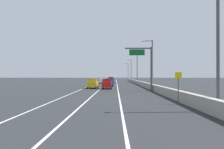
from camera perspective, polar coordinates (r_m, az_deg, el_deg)
name	(u,v)px	position (r m, az deg, el deg)	size (l,w,h in m)	color
ground_plane	(112,84)	(66.67, 0.08, -2.56)	(320.00, 320.00, 0.00)	#26282B
lane_stripe_left	(93,85)	(58.04, -5.50, -2.90)	(0.16, 130.00, 0.00)	silver
lane_stripe_center	(105,85)	(57.75, -2.05, -2.92)	(0.16, 130.00, 0.00)	silver
lane_stripe_right	(117,85)	(57.67, 1.43, -2.92)	(0.16, 130.00, 0.00)	silver
jersey_barrier_right	(147,86)	(43.19, 9.94, -3.09)	(0.60, 120.00, 1.10)	#9E998E
overhead_sign_gantry	(147,63)	(34.72, 9.90, 3.11)	(4.68, 0.36, 7.50)	#47474C
speed_advisory_sign	(178,86)	(19.67, 18.22, -2.97)	(0.60, 0.11, 3.00)	#4C4C51
lamp_post_right_near	(214,35)	(16.99, 26.98, 9.82)	(2.14, 0.44, 9.84)	#4C4C51
lamp_post_right_second	(151,61)	(41.27, 10.98, 3.88)	(2.14, 0.44, 9.84)	#4C4C51
lamp_post_right_third	(136,66)	(66.47, 6.90, 2.32)	(2.14, 0.44, 9.84)	#4C4C51
lamp_post_right_fourth	(131,69)	(91.86, 5.28, 1.61)	(2.14, 0.44, 9.84)	#4C4C51
lamp_post_right_fifth	(128,70)	(117.32, 4.45, 1.21)	(2.14, 0.44, 9.84)	#4C4C51
car_black_0	(111,80)	(66.01, -0.27, -1.67)	(1.88, 4.59, 2.13)	black
car_yellow_1	(93,83)	(42.08, -5.49, -2.53)	(2.03, 4.23, 2.06)	gold
car_blue_2	(109,82)	(49.50, -0.74, -2.24)	(1.98, 4.26, 1.96)	#1E389E
car_red_3	(107,84)	(40.24, -1.45, -2.66)	(1.90, 4.07, 2.02)	red
car_white_4	(102,80)	(68.33, -2.71, -1.67)	(2.00, 4.75, 2.00)	white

